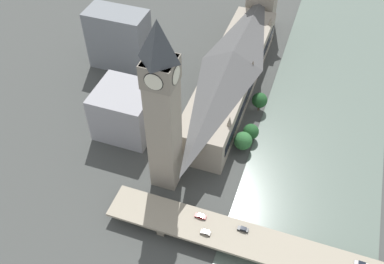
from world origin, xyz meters
TOP-DOWN VIEW (x-y plane):
  - ground_plane at (0.00, 0.00)m, footprint 600.00×600.00m
  - river_water at (-35.01, 0.00)m, footprint 58.02×360.00m
  - parliament_hall at (14.21, -8.00)m, footprint 22.86×109.91m
  - clock_tower at (24.45, 56.30)m, footprint 11.88×11.88m
  - road_bridge at (-35.01, 77.01)m, footprint 148.03×14.74m
  - car_northbound_lead at (-0.52, 79.68)m, footprint 3.89×1.94m
  - car_southbound_lead at (-56.71, 73.59)m, footprint 4.76×1.81m
  - car_southbound_mid at (-13.45, 73.64)m, footprint 4.25×1.77m
  - car_southbound_tail at (3.50, 73.53)m, footprint 4.46×1.83m
  - city_block_west at (53.41, 34.34)m, footprint 26.16×24.71m
  - city_block_center at (78.45, -11.54)m, footprint 32.01×16.73m
  - tree_embankment_near at (-2.00, 29.20)m, footprint 8.42×8.42m
  - tree_embankment_mid at (-3.90, 21.84)m, footprint 7.42×7.42m
  - tree_embankment_far at (-3.02, 0.75)m, footprint 7.65×7.65m

SIDE VIEW (x-z plane):
  - ground_plane at x=0.00m, z-range 0.00..0.00m
  - river_water at x=-35.01m, z-range 0.00..0.30m
  - road_bridge at x=-35.01m, z-range 1.73..7.28m
  - tree_embankment_mid at x=-3.90m, z-range 0.75..9.69m
  - tree_embankment_near at x=-2.00m, z-range 0.77..10.76m
  - car_southbound_tail at x=3.50m, z-range 5.54..6.88m
  - car_southbound_mid at x=-13.45m, z-range 5.53..6.93m
  - car_southbound_lead at x=-56.71m, z-range 5.55..6.94m
  - car_northbound_lead at x=-0.52m, z-range 5.54..6.96m
  - tree_embankment_far at x=-3.02m, z-range 1.39..11.85m
  - city_block_west at x=53.41m, z-range 0.00..23.54m
  - parliament_hall at x=14.21m, z-range -0.11..25.95m
  - city_block_center at x=78.45m, z-range 0.00..32.81m
  - clock_tower at x=24.45m, z-range 2.84..81.45m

